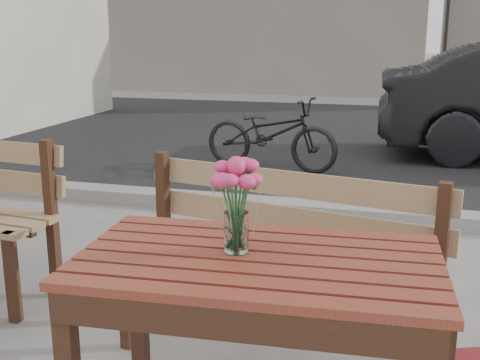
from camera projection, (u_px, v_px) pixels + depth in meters
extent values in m
cube|color=black|center=(359.00, 138.00, 8.85)|extent=(30.00, 8.00, 0.00)
cube|color=gray|center=(322.00, 210.00, 5.10)|extent=(30.00, 0.25, 0.12)
cube|color=#5E2A18|center=(258.00, 261.00, 2.10)|extent=(1.31, 0.82, 0.03)
cube|color=black|center=(139.00, 308.00, 2.61)|extent=(0.07, 0.07, 0.75)
cube|color=black|center=(416.00, 335.00, 2.38)|extent=(0.07, 0.07, 0.75)
cube|color=#997C4F|center=(271.00, 269.00, 2.74)|extent=(1.60, 0.72, 0.03)
cube|color=#997C4F|center=(291.00, 202.00, 2.88)|extent=(1.52, 0.34, 0.42)
cube|color=black|center=(124.00, 301.00, 2.96)|extent=(0.06, 0.06, 0.51)
cube|color=black|center=(163.00, 238.00, 3.21)|extent=(0.06, 0.06, 0.94)
cube|color=black|center=(437.00, 288.00, 2.59)|extent=(0.06, 0.06, 0.94)
cylinder|color=white|center=(236.00, 232.00, 2.13)|extent=(0.09, 0.09, 0.15)
cylinder|color=#2E6234|center=(236.00, 212.00, 2.11)|extent=(0.05, 0.05, 0.29)
cube|color=black|center=(11.00, 278.00, 3.22)|extent=(0.06, 0.06, 0.51)
cube|color=black|center=(51.00, 220.00, 3.49)|extent=(0.06, 0.06, 0.95)
imported|color=black|center=(271.00, 133.00, 6.78)|extent=(1.65, 0.81, 0.83)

